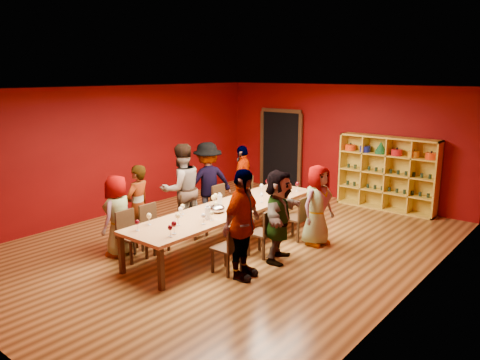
# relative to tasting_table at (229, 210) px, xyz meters

# --- Properties ---
(room_shell) EXTENTS (7.10, 9.10, 3.04)m
(room_shell) POSITION_rel_tasting_table_xyz_m (0.00, 0.00, 0.80)
(room_shell) COLOR brown
(room_shell) RESTS_ON ground
(tasting_table) EXTENTS (1.10, 4.50, 0.75)m
(tasting_table) POSITION_rel_tasting_table_xyz_m (0.00, 0.00, 0.00)
(tasting_table) COLOR tan
(tasting_table) RESTS_ON ground
(doorway) EXTENTS (1.40, 0.17, 2.30)m
(doorway) POSITION_rel_tasting_table_xyz_m (-1.80, 4.43, 0.42)
(doorway) COLOR black
(doorway) RESTS_ON ground
(shelving_unit) EXTENTS (2.40, 0.40, 1.80)m
(shelving_unit) POSITION_rel_tasting_table_xyz_m (1.40, 4.32, 0.28)
(shelving_unit) COLOR gold
(shelving_unit) RESTS_ON ground
(chair_person_left_0) EXTENTS (0.42, 0.42, 0.89)m
(chair_person_left_0) POSITION_rel_tasting_table_xyz_m (-0.91, -1.68, -0.20)
(chair_person_left_0) COLOR black
(chair_person_left_0) RESTS_ON ground
(person_left_0) EXTENTS (0.63, 0.83, 1.50)m
(person_left_0) POSITION_rel_tasting_table_xyz_m (-1.23, -1.68, 0.05)
(person_left_0) COLOR beige
(person_left_0) RESTS_ON ground
(chair_person_left_1) EXTENTS (0.42, 0.42, 0.89)m
(chair_person_left_1) POSITION_rel_tasting_table_xyz_m (-0.91, -1.15, -0.20)
(chair_person_left_1) COLOR black
(chair_person_left_1) RESTS_ON ground
(person_left_1) EXTENTS (0.54, 0.66, 1.60)m
(person_left_1) POSITION_rel_tasting_table_xyz_m (-1.30, -1.15, 0.10)
(person_left_1) COLOR #BC7E8A
(person_left_1) RESTS_ON ground
(chair_person_left_2) EXTENTS (0.42, 0.42, 0.89)m
(chair_person_left_2) POSITION_rel_tasting_table_xyz_m (-0.91, -0.10, -0.20)
(chair_person_left_2) COLOR black
(chair_person_left_2) RESTS_ON ground
(person_left_2) EXTENTS (0.74, 1.02, 1.89)m
(person_left_2) POSITION_rel_tasting_table_xyz_m (-1.19, -0.10, 0.25)
(person_left_2) COLOR white
(person_left_2) RESTS_ON ground
(chair_person_left_3) EXTENTS (0.42, 0.42, 0.89)m
(chair_person_left_3) POSITION_rel_tasting_table_xyz_m (-0.91, 0.84, -0.20)
(chair_person_left_3) COLOR black
(chair_person_left_3) RESTS_ON ground
(person_left_3) EXTENTS (0.90, 1.26, 1.80)m
(person_left_3) POSITION_rel_tasting_table_xyz_m (-1.34, 0.84, 0.20)
(person_left_3) COLOR #161D3D
(person_left_3) RESTS_ON ground
(chair_person_left_4) EXTENTS (0.42, 0.42, 0.89)m
(chair_person_left_4) POSITION_rel_tasting_table_xyz_m (-0.91, 1.88, -0.20)
(chair_person_left_4) COLOR black
(chair_person_left_4) RESTS_ON ground
(person_left_4) EXTENTS (0.74, 1.04, 1.62)m
(person_left_4) POSITION_rel_tasting_table_xyz_m (-1.17, 1.88, 0.11)
(person_left_4) COLOR #515157
(person_left_4) RESTS_ON ground
(chair_person_right_1) EXTENTS (0.42, 0.42, 0.89)m
(chair_person_right_1) POSITION_rel_tasting_table_xyz_m (0.91, -1.02, -0.20)
(chair_person_right_1) COLOR black
(chair_person_right_1) RESTS_ON ground
(person_right_1) EXTENTS (0.66, 1.14, 1.82)m
(person_right_1) POSITION_rel_tasting_table_xyz_m (1.16, -1.02, 0.21)
(person_right_1) COLOR silver
(person_right_1) RESTS_ON ground
(chair_person_right_2) EXTENTS (0.42, 0.42, 0.89)m
(chair_person_right_2) POSITION_rel_tasting_table_xyz_m (0.91, -0.04, -0.20)
(chair_person_right_2) COLOR black
(chair_person_right_2) RESTS_ON ground
(person_right_2) EXTENTS (0.93, 1.59, 1.66)m
(person_right_2) POSITION_rel_tasting_table_xyz_m (1.20, -0.04, 0.13)
(person_right_2) COLOR white
(person_right_2) RESTS_ON ground
(chair_person_right_3) EXTENTS (0.42, 0.42, 0.89)m
(chair_person_right_3) POSITION_rel_tasting_table_xyz_m (0.91, 1.10, -0.20)
(chair_person_right_3) COLOR black
(chair_person_right_3) RESTS_ON ground
(person_right_3) EXTENTS (0.54, 0.83, 1.58)m
(person_right_3) POSITION_rel_tasting_table_xyz_m (1.32, 1.10, 0.09)
(person_right_3) COLOR #141837
(person_right_3) RESTS_ON ground
(wine_glass_0) EXTENTS (0.08, 0.08, 0.20)m
(wine_glass_0) POSITION_rel_tasting_table_xyz_m (0.33, -1.05, 0.20)
(wine_glass_0) COLOR white
(wine_glass_0) RESTS_ON tasting_table
(wine_glass_1) EXTENTS (0.08, 0.08, 0.21)m
(wine_glass_1) POSITION_rel_tasting_table_xyz_m (-0.36, 1.80, 0.20)
(wine_glass_1) COLOR white
(wine_glass_1) RESTS_ON tasting_table
(wine_glass_2) EXTENTS (0.09, 0.09, 0.22)m
(wine_glass_2) POSITION_rel_tasting_table_xyz_m (0.31, -1.71, 0.21)
(wine_glass_2) COLOR white
(wine_glass_2) RESTS_ON tasting_table
(wine_glass_3) EXTENTS (0.08, 0.08, 0.21)m
(wine_glass_3) POSITION_rel_tasting_table_xyz_m (0.31, 0.93, 0.20)
(wine_glass_3) COLOR white
(wine_glass_3) RESTS_ON tasting_table
(wine_glass_4) EXTENTS (0.08, 0.08, 0.20)m
(wine_glass_4) POSITION_rel_tasting_table_xyz_m (0.36, -1.83, 0.19)
(wine_glass_4) COLOR white
(wine_glass_4) RESTS_ON tasting_table
(wine_glass_5) EXTENTS (0.08, 0.08, 0.19)m
(wine_glass_5) POSITION_rel_tasting_table_xyz_m (0.32, 0.00, 0.19)
(wine_glass_5) COLOR white
(wine_glass_5) RESTS_ON tasting_table
(wine_glass_6) EXTENTS (0.08, 0.08, 0.19)m
(wine_glass_6) POSITION_rel_tasting_table_xyz_m (-0.28, -1.98, 0.19)
(wine_glass_6) COLOR white
(wine_glass_6) RESTS_ON tasting_table
(wine_glass_7) EXTENTS (0.08, 0.08, 0.20)m
(wine_glass_7) POSITION_rel_tasting_table_xyz_m (0.29, 1.62, 0.20)
(wine_glass_7) COLOR white
(wine_glass_7) RESTS_ON tasting_table
(wine_glass_8) EXTENTS (0.07, 0.07, 0.19)m
(wine_glass_8) POSITION_rel_tasting_table_xyz_m (0.16, 0.36, 0.19)
(wine_glass_8) COLOR white
(wine_glass_8) RESTS_ON tasting_table
(wine_glass_9) EXTENTS (0.09, 0.09, 0.22)m
(wine_glass_9) POSITION_rel_tasting_table_xyz_m (-0.36, 0.02, 0.21)
(wine_glass_9) COLOR white
(wine_glass_9) RESTS_ON tasting_table
(wine_glass_10) EXTENTS (0.09, 0.09, 0.22)m
(wine_glass_10) POSITION_rel_tasting_table_xyz_m (0.04, -1.37, 0.21)
(wine_glass_10) COLOR white
(wine_glass_10) RESTS_ON tasting_table
(wine_glass_11) EXTENTS (0.08, 0.08, 0.20)m
(wine_glass_11) POSITION_rel_tasting_table_xyz_m (-0.36, -0.88, 0.19)
(wine_glass_11) COLOR white
(wine_glass_11) RESTS_ON tasting_table
(wine_glass_12) EXTENTS (0.08, 0.08, 0.20)m
(wine_glass_12) POSITION_rel_tasting_table_xyz_m (-0.20, 1.32, 0.19)
(wine_glass_12) COLOR white
(wine_glass_12) RESTS_ON tasting_table
(wine_glass_13) EXTENTS (0.07, 0.07, 0.18)m
(wine_glass_13) POSITION_rel_tasting_table_xyz_m (0.30, -0.81, 0.18)
(wine_glass_13) COLOR white
(wine_glass_13) RESTS_ON tasting_table
(wine_glass_14) EXTENTS (0.09, 0.09, 0.22)m
(wine_glass_14) POSITION_rel_tasting_table_xyz_m (0.34, 1.91, 0.21)
(wine_glass_14) COLOR white
(wine_glass_14) RESTS_ON tasting_table
(wine_glass_15) EXTENTS (0.08, 0.08, 0.19)m
(wine_glass_15) POSITION_rel_tasting_table_xyz_m (-0.32, 0.95, 0.19)
(wine_glass_15) COLOR white
(wine_glass_15) RESTS_ON tasting_table
(wine_glass_16) EXTENTS (0.08, 0.08, 0.20)m
(wine_glass_16) POSITION_rel_tasting_table_xyz_m (-0.00, -0.37, 0.19)
(wine_glass_16) COLOR white
(wine_glass_16) RESTS_ON tasting_table
(wine_glass_17) EXTENTS (0.08, 0.08, 0.19)m
(wine_glass_17) POSITION_rel_tasting_table_xyz_m (0.27, 0.70, 0.19)
(wine_glass_17) COLOR white
(wine_glass_17) RESTS_ON tasting_table
(wine_glass_18) EXTENTS (0.08, 0.08, 0.19)m
(wine_glass_18) POSITION_rel_tasting_table_xyz_m (-0.28, -1.01, 0.19)
(wine_glass_18) COLOR white
(wine_glass_18) RESTS_ON tasting_table
(wine_glass_19) EXTENTS (0.08, 0.08, 0.21)m
(wine_glass_19) POSITION_rel_tasting_table_xyz_m (-0.34, -0.07, 0.20)
(wine_glass_19) COLOR white
(wine_glass_19) RESTS_ON tasting_table
(wine_glass_20) EXTENTS (0.08, 0.08, 0.21)m
(wine_glass_20) POSITION_rel_tasting_table_xyz_m (0.32, -0.09, 0.20)
(wine_glass_20) COLOR white
(wine_glass_20) RESTS_ON tasting_table
(wine_glass_21) EXTENTS (0.09, 0.09, 0.21)m
(wine_glass_21) POSITION_rel_tasting_table_xyz_m (-0.27, 0.72, 0.21)
(wine_glass_21) COLOR white
(wine_glass_21) RESTS_ON tasting_table
(wine_glass_22) EXTENTS (0.09, 0.09, 0.21)m
(wine_glass_22) POSITION_rel_tasting_table_xyz_m (-0.36, -1.66, 0.20)
(wine_glass_22) COLOR white
(wine_glass_22) RESTS_ON tasting_table
(wine_glass_23) EXTENTS (0.09, 0.09, 0.21)m
(wine_glass_23) POSITION_rel_tasting_table_xyz_m (-0.32, 1.71, 0.21)
(wine_glass_23) COLOR white
(wine_glass_23) RESTS_ON tasting_table
(spittoon_bowl) EXTENTS (0.29, 0.29, 0.16)m
(spittoon_bowl) POSITION_rel_tasting_table_xyz_m (0.04, -0.37, 0.12)
(spittoon_bowl) COLOR #B0B3B7
(spittoon_bowl) RESTS_ON tasting_table
(carafe_a) EXTENTS (0.10, 0.10, 0.24)m
(carafe_a) POSITION_rel_tasting_table_xyz_m (-0.24, 0.02, 0.16)
(carafe_a) COLOR white
(carafe_a) RESTS_ON tasting_table
(carafe_b) EXTENTS (0.11, 0.11, 0.26)m
(carafe_b) POSITION_rel_tasting_table_xyz_m (0.19, -0.80, 0.17)
(carafe_b) COLOR white
(carafe_b) RESTS_ON tasting_table
(wine_bottle) EXTENTS (0.08, 0.08, 0.30)m
(wine_bottle) POSITION_rel_tasting_table_xyz_m (0.16, 1.49, 0.16)
(wine_bottle) COLOR #14391A
(wine_bottle) RESTS_ON tasting_table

